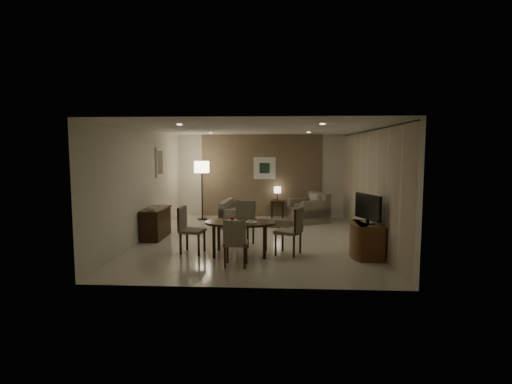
# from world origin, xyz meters

# --- Properties ---
(room_shell) EXTENTS (5.50, 7.00, 2.70)m
(room_shell) POSITION_xyz_m (0.00, 0.40, 1.35)
(room_shell) COLOR beige
(room_shell) RESTS_ON ground
(taupe_accent) EXTENTS (3.96, 0.03, 2.70)m
(taupe_accent) POSITION_xyz_m (0.00, 3.48, 1.35)
(taupe_accent) COLOR #7E6F4E
(taupe_accent) RESTS_ON wall_back
(curtain_wall) EXTENTS (0.08, 6.70, 2.58)m
(curtain_wall) POSITION_xyz_m (2.68, 0.00, 1.32)
(curtain_wall) COLOR beige
(curtain_wall) RESTS_ON wall_right
(curtain_rod) EXTENTS (0.03, 6.80, 0.03)m
(curtain_rod) POSITION_xyz_m (2.68, 0.00, 2.64)
(curtain_rod) COLOR black
(curtain_rod) RESTS_ON wall_right
(art_back_frame) EXTENTS (0.72, 0.03, 0.72)m
(art_back_frame) POSITION_xyz_m (0.10, 3.46, 1.60)
(art_back_frame) COLOR silver
(art_back_frame) RESTS_ON wall_back
(art_back_canvas) EXTENTS (0.34, 0.01, 0.34)m
(art_back_canvas) POSITION_xyz_m (0.10, 3.44, 1.60)
(art_back_canvas) COLOR #1B3122
(art_back_canvas) RESTS_ON wall_back
(art_left_frame) EXTENTS (0.03, 0.60, 0.80)m
(art_left_frame) POSITION_xyz_m (-2.72, 1.20, 1.85)
(art_left_frame) COLOR silver
(art_left_frame) RESTS_ON wall_left
(art_left_canvas) EXTENTS (0.01, 0.46, 0.64)m
(art_left_canvas) POSITION_xyz_m (-2.71, 1.20, 1.85)
(art_left_canvas) COLOR gray
(art_left_canvas) RESTS_ON wall_left
(downlight_nl) EXTENTS (0.10, 0.10, 0.01)m
(downlight_nl) POSITION_xyz_m (-1.40, -1.80, 2.69)
(downlight_nl) COLOR white
(downlight_nl) RESTS_ON ceiling
(downlight_nr) EXTENTS (0.10, 0.10, 0.01)m
(downlight_nr) POSITION_xyz_m (1.40, -1.80, 2.69)
(downlight_nr) COLOR white
(downlight_nr) RESTS_ON ceiling
(downlight_fl) EXTENTS (0.10, 0.10, 0.01)m
(downlight_fl) POSITION_xyz_m (-1.40, 1.80, 2.69)
(downlight_fl) COLOR white
(downlight_fl) RESTS_ON ceiling
(downlight_fr) EXTENTS (0.10, 0.10, 0.01)m
(downlight_fr) POSITION_xyz_m (1.40, 1.80, 2.69)
(downlight_fr) COLOR white
(downlight_fr) RESTS_ON ceiling
(console_desk) EXTENTS (0.48, 1.20, 0.75)m
(console_desk) POSITION_xyz_m (-2.49, 0.00, 0.38)
(console_desk) COLOR #442715
(console_desk) RESTS_ON floor
(telephone) EXTENTS (0.20, 0.14, 0.09)m
(telephone) POSITION_xyz_m (-2.49, -0.30, 0.80)
(telephone) COLOR white
(telephone) RESTS_ON console_desk
(tv_cabinet) EXTENTS (0.48, 0.90, 0.70)m
(tv_cabinet) POSITION_xyz_m (2.40, -1.50, 0.35)
(tv_cabinet) COLOR brown
(tv_cabinet) RESTS_ON floor
(flat_tv) EXTENTS (0.36, 0.85, 0.60)m
(flat_tv) POSITION_xyz_m (2.38, -1.50, 1.02)
(flat_tv) COLOR black
(flat_tv) RESTS_ON tv_cabinet
(dining_table) EXTENTS (1.49, 0.93, 0.70)m
(dining_table) POSITION_xyz_m (-0.23, -1.47, 0.35)
(dining_table) COLOR #442715
(dining_table) RESTS_ON floor
(chair_near) EXTENTS (0.44, 0.44, 0.91)m
(chair_near) POSITION_xyz_m (-0.24, -2.30, 0.45)
(chair_near) COLOR gray
(chair_near) RESTS_ON floor
(chair_far) EXTENTS (0.60, 0.60, 1.02)m
(chair_far) POSITION_xyz_m (-0.27, -0.65, 0.51)
(chair_far) COLOR gray
(chair_far) RESTS_ON floor
(chair_left) EXTENTS (0.53, 0.53, 0.99)m
(chair_left) POSITION_xyz_m (-1.26, -1.39, 0.49)
(chair_left) COLOR gray
(chair_left) RESTS_ON floor
(chair_right) EXTENTS (0.63, 0.63, 1.00)m
(chair_right) POSITION_xyz_m (0.77, -1.40, 0.50)
(chair_right) COLOR gray
(chair_right) RESTS_ON floor
(plate_a) EXTENTS (0.26, 0.26, 0.02)m
(plate_a) POSITION_xyz_m (-0.41, -1.42, 0.71)
(plate_a) COLOR white
(plate_a) RESTS_ON dining_table
(plate_b) EXTENTS (0.26, 0.26, 0.02)m
(plate_b) POSITION_xyz_m (-0.01, -1.52, 0.71)
(plate_b) COLOR white
(plate_b) RESTS_ON dining_table
(fruit_apple) EXTENTS (0.09, 0.09, 0.09)m
(fruit_apple) POSITION_xyz_m (-0.41, -1.42, 0.76)
(fruit_apple) COLOR #B61444
(fruit_apple) RESTS_ON plate_a
(napkin) EXTENTS (0.12, 0.08, 0.03)m
(napkin) POSITION_xyz_m (-0.01, -1.52, 0.73)
(napkin) COLOR white
(napkin) RESTS_ON plate_b
(round_rug) EXTENTS (1.20, 1.20, 0.01)m
(round_rug) POSITION_xyz_m (0.53, 2.03, 0.01)
(round_rug) COLOR #3E3322
(round_rug) RESTS_ON floor
(sofa) EXTENTS (1.57, 0.86, 0.72)m
(sofa) POSITION_xyz_m (-0.67, 1.87, 0.36)
(sofa) COLOR gray
(sofa) RESTS_ON floor
(armchair) EXTENTS (1.30, 1.32, 0.89)m
(armchair) POSITION_xyz_m (1.48, 2.45, 0.44)
(armchair) COLOR gray
(armchair) RESTS_ON floor
(side_table) EXTENTS (0.44, 0.44, 0.56)m
(side_table) POSITION_xyz_m (0.53, 3.23, 0.28)
(side_table) COLOR black
(side_table) RESTS_ON floor
(table_lamp) EXTENTS (0.22, 0.22, 0.50)m
(table_lamp) POSITION_xyz_m (0.53, 3.25, 0.81)
(table_lamp) COLOR #FFEAC1
(table_lamp) RESTS_ON side_table
(floor_lamp) EXTENTS (0.47, 0.47, 1.84)m
(floor_lamp) POSITION_xyz_m (-1.84, 2.70, 0.92)
(floor_lamp) COLOR #FFE5B7
(floor_lamp) RESTS_ON floor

